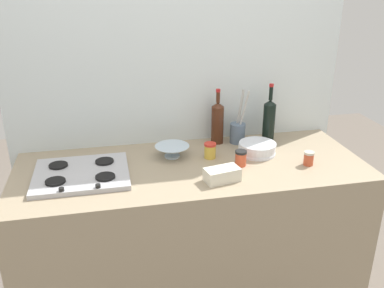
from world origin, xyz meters
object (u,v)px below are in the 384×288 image
(wine_bottle_mid_left, at_px, (217,122))
(mixing_bowl, at_px, (172,151))
(plate_stack, at_px, (257,148))
(condiment_jar_spare, at_px, (309,158))
(butter_dish, at_px, (222,175))
(condiment_jar_front, at_px, (210,150))
(utensil_crock, at_px, (238,131))
(stovetop_hob, at_px, (81,174))
(condiment_jar_rear, at_px, (241,158))
(wine_bottle_leftmost, at_px, (269,120))

(wine_bottle_mid_left, height_order, mixing_bowl, wine_bottle_mid_left)
(plate_stack, xyz_separation_m, wine_bottle_mid_left, (-0.17, 0.20, 0.09))
(mixing_bowl, distance_m, condiment_jar_spare, 0.71)
(butter_dish, relative_size, condiment_jar_front, 1.99)
(mixing_bowl, height_order, butter_dish, same)
(plate_stack, xyz_separation_m, utensil_crock, (-0.05, 0.18, 0.04))
(mixing_bowl, bearing_deg, butter_dish, -60.24)
(butter_dish, bearing_deg, plate_stack, 44.40)
(stovetop_hob, bearing_deg, butter_dish, -16.06)
(condiment_jar_rear, bearing_deg, butter_dish, -133.98)
(stovetop_hob, relative_size, wine_bottle_leftmost, 1.31)
(butter_dish, relative_size, condiment_jar_rear, 2.04)
(mixing_bowl, xyz_separation_m, butter_dish, (0.19, -0.32, -0.00))
(condiment_jar_front, bearing_deg, butter_dish, -92.08)
(stovetop_hob, distance_m, condiment_jar_rear, 0.80)
(condiment_jar_spare, bearing_deg, condiment_jar_front, 158.02)
(wine_bottle_mid_left, xyz_separation_m, butter_dish, (-0.10, -0.47, -0.09))
(condiment_jar_spare, bearing_deg, mixing_bowl, 159.89)
(stovetop_hob, height_order, wine_bottle_leftmost, wine_bottle_leftmost)
(stovetop_hob, distance_m, wine_bottle_mid_left, 0.82)
(stovetop_hob, xyz_separation_m, condiment_jar_spare, (1.14, -0.11, 0.02))
(wine_bottle_mid_left, bearing_deg, mixing_bowl, -153.37)
(wine_bottle_mid_left, relative_size, condiment_jar_front, 3.85)
(butter_dish, xyz_separation_m, condiment_jar_front, (0.01, 0.27, 0.01))
(wine_bottle_mid_left, bearing_deg, condiment_jar_front, -115.11)
(wine_bottle_mid_left, xyz_separation_m, condiment_jar_front, (-0.09, -0.20, -0.08))
(wine_bottle_leftmost, distance_m, condiment_jar_spare, 0.37)
(butter_dish, xyz_separation_m, utensil_crock, (0.22, 0.45, 0.04))
(mixing_bowl, xyz_separation_m, utensil_crock, (0.41, 0.12, 0.03))
(plate_stack, relative_size, condiment_jar_rear, 2.55)
(wine_bottle_mid_left, height_order, condiment_jar_front, wine_bottle_mid_left)
(mixing_bowl, relative_size, condiment_jar_front, 2.23)
(condiment_jar_rear, distance_m, condiment_jar_spare, 0.35)
(plate_stack, relative_size, wine_bottle_leftmost, 0.60)
(stovetop_hob, xyz_separation_m, condiment_jar_front, (0.67, 0.08, 0.03))
(stovetop_hob, height_order, condiment_jar_rear, condiment_jar_rear)
(condiment_jar_front, height_order, condiment_jar_rear, condiment_jar_front)
(condiment_jar_spare, bearing_deg, butter_dish, -170.68)
(wine_bottle_mid_left, bearing_deg, utensil_crock, -10.76)
(wine_bottle_mid_left, xyz_separation_m, mixing_bowl, (-0.29, -0.14, -0.09))
(mixing_bowl, relative_size, butter_dish, 1.12)
(plate_stack, height_order, wine_bottle_leftmost, wine_bottle_leftmost)
(wine_bottle_leftmost, height_order, wine_bottle_mid_left, wine_bottle_leftmost)
(wine_bottle_mid_left, height_order, condiment_jar_rear, wine_bottle_mid_left)
(wine_bottle_mid_left, distance_m, condiment_jar_front, 0.23)
(utensil_crock, bearing_deg, plate_stack, -73.67)
(mixing_bowl, bearing_deg, condiment_jar_spare, -20.11)
(stovetop_hob, xyz_separation_m, mixing_bowl, (0.47, 0.14, 0.02))
(plate_stack, distance_m, condiment_jar_rear, 0.18)
(wine_bottle_mid_left, bearing_deg, condiment_jar_rear, -83.43)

